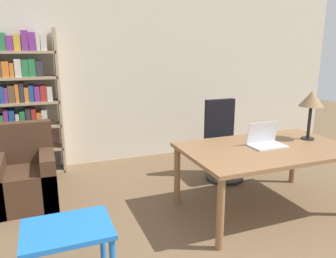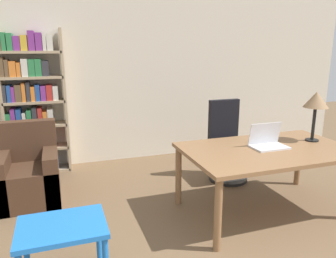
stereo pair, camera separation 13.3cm
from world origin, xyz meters
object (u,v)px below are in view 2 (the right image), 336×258
at_px(desk, 268,155).
at_px(bookshelf, 32,105).
at_px(side_table_blue, 63,237).
at_px(armchair, 28,176).
at_px(office_chair, 227,144).
at_px(laptop, 268,142).
at_px(table_lamp, 316,101).

xyz_separation_m(desk, bookshelf, (-2.42, 2.09, 0.34)).
relative_size(side_table_blue, armchair, 0.67).
bearing_deg(office_chair, laptop, -92.27).
relative_size(office_chair, armchair, 1.18).
distance_m(side_table_blue, armchair, 1.75).
distance_m(table_lamp, bookshelf, 3.66).
xyz_separation_m(side_table_blue, armchair, (-0.35, 1.71, -0.15)).
distance_m(side_table_blue, bookshelf, 2.74).
distance_m(desk, office_chair, 1.00).
relative_size(armchair, bookshelf, 0.45).
bearing_deg(table_lamp, laptop, -175.94).
distance_m(desk, side_table_blue, 2.21).
height_order(laptop, office_chair, office_chair).
bearing_deg(table_lamp, desk, -171.90).
bearing_deg(table_lamp, bookshelf, 146.96).
relative_size(side_table_blue, bookshelf, 0.30).
height_order(desk, laptop, laptop).
distance_m(laptop, bookshelf, 3.18).
relative_size(desk, laptop, 4.74).
distance_m(table_lamp, side_table_blue, 2.94).
xyz_separation_m(table_lamp, office_chair, (-0.59, 0.89, -0.69)).
xyz_separation_m(laptop, office_chair, (0.04, 0.94, -0.29)).
bearing_deg(desk, table_lamp, 8.10).
height_order(desk, table_lamp, table_lamp).
relative_size(laptop, bookshelf, 0.19).
distance_m(table_lamp, armchair, 3.40).
relative_size(desk, office_chair, 1.66).
xyz_separation_m(laptop, table_lamp, (0.63, 0.04, 0.40)).
height_order(laptop, side_table_blue, laptop).
bearing_deg(laptop, desk, -107.84).
bearing_deg(bookshelf, armchair, -92.94).
xyz_separation_m(office_chair, bookshelf, (-2.47, 1.10, 0.50)).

